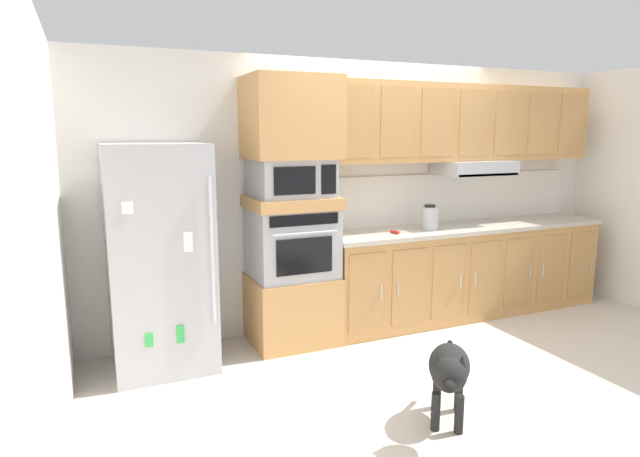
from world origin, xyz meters
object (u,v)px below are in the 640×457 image
(built_in_oven, at_px, (292,242))
(screwdriver, at_px, (396,232))
(refrigerator, at_px, (160,258))
(dog, at_px, (449,370))
(electric_kettle, at_px, (429,218))
(microwave, at_px, (291,178))

(built_in_oven, height_order, screwdriver, built_in_oven)
(refrigerator, relative_size, screwdriver, 11.79)
(refrigerator, relative_size, dog, 2.64)
(screwdriver, relative_size, electric_kettle, 0.62)
(built_in_oven, xyz_separation_m, dog, (0.40, -1.72, -0.53))
(microwave, bearing_deg, refrigerator, -176.54)
(refrigerator, xyz_separation_m, dog, (1.52, -1.65, -0.51))
(refrigerator, xyz_separation_m, built_in_oven, (1.12, 0.07, 0.02))
(built_in_oven, bearing_deg, screwdriver, -5.07)
(built_in_oven, height_order, electric_kettle, built_in_oven)
(built_in_oven, height_order, dog, built_in_oven)
(microwave, bearing_deg, dog, -76.97)
(electric_kettle, bearing_deg, microwave, 178.05)
(electric_kettle, relative_size, dog, 0.36)
(microwave, distance_m, electric_kettle, 1.45)
(dog, bearing_deg, built_in_oven, -129.58)
(built_in_oven, relative_size, dog, 1.05)
(refrigerator, height_order, microwave, refrigerator)
(refrigerator, bearing_deg, microwave, 3.46)
(built_in_oven, bearing_deg, electric_kettle, -1.95)
(refrigerator, height_order, electric_kettle, refrigerator)
(screwdriver, distance_m, electric_kettle, 0.41)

